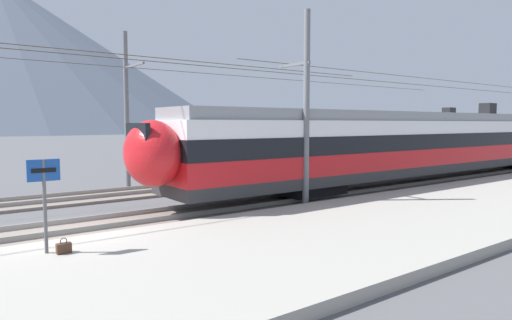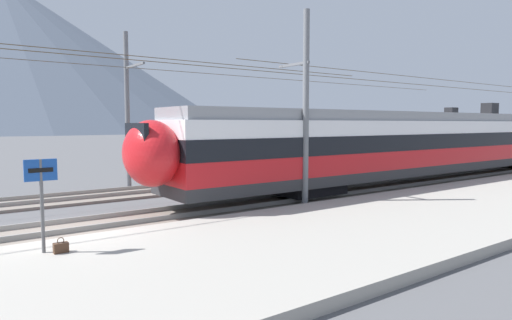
{
  "view_description": "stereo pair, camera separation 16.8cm",
  "coord_description": "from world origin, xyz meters",
  "px_view_note": "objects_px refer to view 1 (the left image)",
  "views": [
    {
      "loc": [
        -2.94,
        -13.12,
        3.28
      ],
      "look_at": [
        9.01,
        3.05,
        1.62
      ],
      "focal_mm": 31.12,
      "sensor_mm": 36.0,
      "label": 1
    },
    {
      "loc": [
        -2.8,
        -13.22,
        3.28
      ],
      "look_at": [
        9.01,
        3.05,
        1.62
      ],
      "focal_mm": 31.12,
      "sensor_mm": 36.0,
      "label": 2
    }
  ],
  "objects_px": {
    "handbag_near_sign": "(64,248)",
    "platform_sign": "(44,185)",
    "catenary_mast_mid": "(305,107)",
    "train_far_track": "(407,138)",
    "train_near_platform": "(436,142)",
    "catenary_mast_far_side": "(128,107)"
  },
  "relations": [
    {
      "from": "catenary_mast_mid",
      "to": "platform_sign",
      "type": "xyz_separation_m",
      "value": [
        -9.57,
        -1.67,
        -2.03
      ]
    },
    {
      "from": "train_far_track",
      "to": "catenary_mast_mid",
      "type": "bearing_deg",
      "value": -157.1
    },
    {
      "from": "handbag_near_sign",
      "to": "platform_sign",
      "type": "bearing_deg",
      "value": 142.07
    },
    {
      "from": "train_near_platform",
      "to": "catenary_mast_mid",
      "type": "xyz_separation_m",
      "value": [
        -11.21,
        -1.33,
        1.69
      ]
    },
    {
      "from": "catenary_mast_mid",
      "to": "catenary_mast_far_side",
      "type": "height_order",
      "value": "catenary_mast_far_side"
    },
    {
      "from": "catenary_mast_mid",
      "to": "train_far_track",
      "type": "bearing_deg",
      "value": 22.9
    },
    {
      "from": "catenary_mast_far_side",
      "to": "platform_sign",
      "type": "bearing_deg",
      "value": -119.17
    },
    {
      "from": "catenary_mast_far_side",
      "to": "handbag_near_sign",
      "type": "relative_size",
      "value": 123.4
    },
    {
      "from": "train_far_track",
      "to": "catenary_mast_mid",
      "type": "xyz_separation_m",
      "value": [
        -16.76,
        -7.08,
        1.69
      ]
    },
    {
      "from": "train_far_track",
      "to": "catenary_mast_mid",
      "type": "relative_size",
      "value": 0.77
    },
    {
      "from": "catenary_mast_mid",
      "to": "train_near_platform",
      "type": "bearing_deg",
      "value": 6.75
    },
    {
      "from": "catenary_mast_mid",
      "to": "handbag_near_sign",
      "type": "height_order",
      "value": "catenary_mast_mid"
    },
    {
      "from": "train_near_platform",
      "to": "catenary_mast_mid",
      "type": "height_order",
      "value": "catenary_mast_mid"
    },
    {
      "from": "train_near_platform",
      "to": "catenary_mast_mid",
      "type": "bearing_deg",
      "value": -173.25
    },
    {
      "from": "train_far_track",
      "to": "platform_sign",
      "type": "height_order",
      "value": "train_far_track"
    },
    {
      "from": "train_near_platform",
      "to": "catenary_mast_mid",
      "type": "distance_m",
      "value": 11.41
    },
    {
      "from": "handbag_near_sign",
      "to": "catenary_mast_mid",
      "type": "bearing_deg",
      "value": 11.71
    },
    {
      "from": "train_near_platform",
      "to": "platform_sign",
      "type": "distance_m",
      "value": 21.0
    },
    {
      "from": "catenary_mast_far_side",
      "to": "handbag_near_sign",
      "type": "xyz_separation_m",
      "value": [
        -5.67,
        -10.99,
        -3.7
      ]
    },
    {
      "from": "catenary_mast_mid",
      "to": "platform_sign",
      "type": "height_order",
      "value": "catenary_mast_mid"
    },
    {
      "from": "catenary_mast_far_side",
      "to": "train_far_track",
      "type": "bearing_deg",
      "value": -5.58
    },
    {
      "from": "train_near_platform",
      "to": "platform_sign",
      "type": "relative_size",
      "value": 16.19
    }
  ]
}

